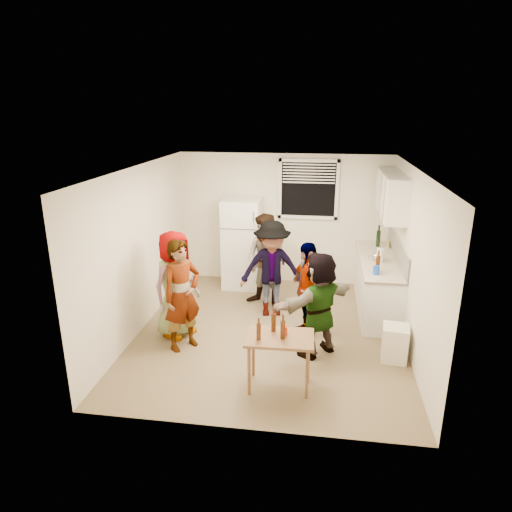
% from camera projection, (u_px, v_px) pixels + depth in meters
% --- Properties ---
extents(room, '(4.00, 4.50, 2.50)m').
position_uv_depth(room, '(270.00, 332.00, 7.05)').
color(room, white).
rests_on(room, ground).
extents(window, '(1.12, 0.10, 1.06)m').
position_uv_depth(window, '(308.00, 189.00, 8.48)').
color(window, white).
rests_on(window, room).
extents(refrigerator, '(0.70, 0.70, 1.70)m').
position_uv_depth(refrigerator, '(242.00, 243.00, 8.65)').
color(refrigerator, white).
rests_on(refrigerator, ground).
extents(counter_lower, '(0.60, 2.20, 0.86)m').
position_uv_depth(counter_lower, '(377.00, 285.00, 7.76)').
color(counter_lower, white).
rests_on(counter_lower, ground).
extents(countertop, '(0.64, 2.22, 0.04)m').
position_uv_depth(countertop, '(379.00, 260.00, 7.62)').
color(countertop, beige).
rests_on(countertop, counter_lower).
extents(backsplash, '(0.03, 2.20, 0.36)m').
position_uv_depth(backsplash, '(398.00, 249.00, 7.52)').
color(backsplash, beige).
rests_on(backsplash, countertop).
extents(upper_cabinets, '(0.34, 1.60, 0.70)m').
position_uv_depth(upper_cabinets, '(391.00, 194.00, 7.45)').
color(upper_cabinets, white).
rests_on(upper_cabinets, room).
extents(kettle, '(0.27, 0.25, 0.18)m').
position_uv_depth(kettle, '(377.00, 260.00, 7.53)').
color(kettle, silver).
rests_on(kettle, countertop).
extents(paper_towel, '(0.11, 0.11, 0.24)m').
position_uv_depth(paper_towel, '(379.00, 263.00, 7.42)').
color(paper_towel, white).
rests_on(paper_towel, countertop).
extents(wine_bottle, '(0.07, 0.07, 0.29)m').
position_uv_depth(wine_bottle, '(378.00, 246.00, 8.28)').
color(wine_bottle, black).
rests_on(wine_bottle, countertop).
extents(beer_bottle_counter, '(0.07, 0.07, 0.25)m').
position_uv_depth(beer_bottle_counter, '(377.00, 272.00, 7.01)').
color(beer_bottle_counter, '#47230C').
rests_on(beer_bottle_counter, countertop).
extents(blue_cup, '(0.10, 0.10, 0.13)m').
position_uv_depth(blue_cup, '(376.00, 274.00, 6.91)').
color(blue_cup, blue).
rests_on(blue_cup, countertop).
extents(picture_frame, '(0.02, 0.17, 0.14)m').
position_uv_depth(picture_frame, '(388.00, 243.00, 8.21)').
color(picture_frame, gold).
rests_on(picture_frame, countertop).
extents(trash_bin, '(0.38, 0.38, 0.50)m').
position_uv_depth(trash_bin, '(395.00, 343.00, 6.21)').
color(trash_bin, white).
rests_on(trash_bin, ground).
extents(serving_table, '(0.84, 0.57, 0.69)m').
position_uv_depth(serving_table, '(279.00, 386.00, 5.69)').
color(serving_table, brown).
rests_on(serving_table, ground).
extents(beer_bottle_table, '(0.05, 0.05, 0.21)m').
position_uv_depth(beer_bottle_table, '(259.00, 339.00, 5.41)').
color(beer_bottle_table, '#47230C').
rests_on(beer_bottle_table, serving_table).
extents(red_cup, '(0.08, 0.08, 0.11)m').
position_uv_depth(red_cup, '(284.00, 334.00, 5.53)').
color(red_cup, red).
rests_on(red_cup, serving_table).
extents(guest_grey, '(1.81, 1.49, 0.52)m').
position_uv_depth(guest_grey, '(178.00, 333.00, 7.01)').
color(guest_grey, gray).
rests_on(guest_grey, ground).
extents(guest_stripe, '(1.61, 1.50, 0.39)m').
position_uv_depth(guest_stripe, '(185.00, 346.00, 6.63)').
color(guest_stripe, '#141933').
rests_on(guest_stripe, ground).
extents(guest_back_left, '(1.40, 1.82, 0.62)m').
position_uv_depth(guest_back_left, '(266.00, 306.00, 7.98)').
color(guest_back_left, brown).
rests_on(guest_back_left, ground).
extents(guest_back_right, '(1.30, 1.76, 0.60)m').
position_uv_depth(guest_back_right, '(271.00, 314.00, 7.67)').
color(guest_back_right, '#3F3F44').
rests_on(guest_back_right, ground).
extents(guest_black, '(1.71, 1.45, 0.36)m').
position_uv_depth(guest_black, '(305.00, 335.00, 6.97)').
color(guest_black, black).
rests_on(guest_black, ground).
extents(guest_orange, '(2.04, 2.04, 0.44)m').
position_uv_depth(guest_orange, '(317.00, 353.00, 6.46)').
color(guest_orange, '#C9644D').
rests_on(guest_orange, ground).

